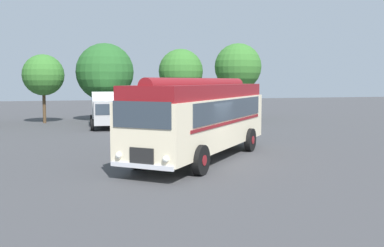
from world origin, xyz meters
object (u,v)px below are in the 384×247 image
Objects in this scene: vintage_bus at (201,115)px; car_near_left at (147,116)px; box_van at (106,108)px; car_mid_left at (181,115)px.

vintage_bus reaches higher than car_near_left.
box_van is at bearing 100.76° from vintage_bus.
box_van reaches higher than car_mid_left.
car_mid_left is (2.63, 0.42, 0.00)m from car_near_left.
car_near_left is (0.00, 13.39, -1.05)m from vintage_bus.
car_mid_left is at bearing -7.09° from box_van.
car_mid_left is at bearing 79.20° from vintage_bus.
vintage_bus is 14.75m from box_van.
vintage_bus is at bearing -79.24° from box_van.
box_van is (-2.75, 14.48, -0.53)m from vintage_bus.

